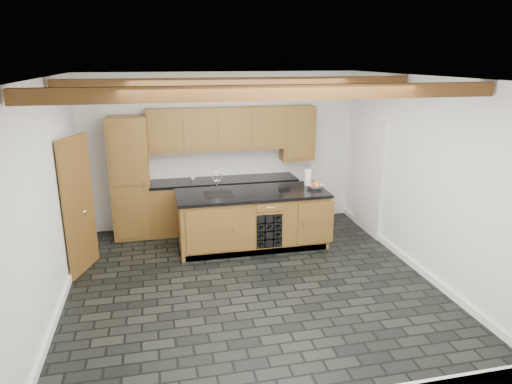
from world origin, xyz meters
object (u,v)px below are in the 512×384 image
(kitchen_scale, at_px, (284,188))
(paper_towel, at_px, (308,177))
(island, at_px, (253,219))
(fruit_bowl, at_px, (315,186))

(kitchen_scale, relative_size, paper_towel, 0.67)
(island, distance_m, paper_towel, 1.20)
(kitchen_scale, distance_m, fruit_bowl, 0.53)
(island, xyz_separation_m, paper_towel, (1.02, 0.21, 0.60))
(paper_towel, bearing_deg, kitchen_scale, -158.47)
(island, relative_size, paper_towel, 9.01)
(island, bearing_deg, paper_towel, 11.76)
(island, bearing_deg, kitchen_scale, 2.64)
(island, xyz_separation_m, kitchen_scale, (0.54, 0.03, 0.49))
(island, height_order, kitchen_scale, kitchen_scale)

